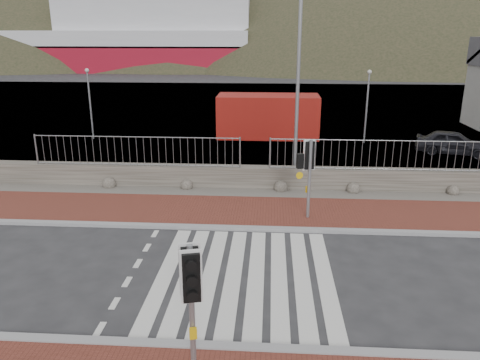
# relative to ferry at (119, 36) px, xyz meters

# --- Properties ---
(ground) EXTENTS (220.00, 220.00, 0.00)m
(ground) POSITION_rel_ferry_xyz_m (24.65, -67.90, -5.36)
(ground) COLOR #28282B
(ground) RESTS_ON ground
(sidewalk_far) EXTENTS (40.00, 3.00, 0.08)m
(sidewalk_far) POSITION_rel_ferry_xyz_m (24.65, -63.40, -5.32)
(sidewalk_far) COLOR brown
(sidewalk_far) RESTS_ON ground
(kerb_near) EXTENTS (40.00, 0.25, 0.12)m
(kerb_near) POSITION_rel_ferry_xyz_m (24.65, -70.90, -5.31)
(kerb_near) COLOR gray
(kerb_near) RESTS_ON ground
(kerb_far) EXTENTS (40.00, 0.25, 0.12)m
(kerb_far) POSITION_rel_ferry_xyz_m (24.65, -64.90, -5.31)
(kerb_far) COLOR gray
(kerb_far) RESTS_ON ground
(zebra_crossing) EXTENTS (4.62, 5.60, 0.01)m
(zebra_crossing) POSITION_rel_ferry_xyz_m (24.65, -67.90, -5.36)
(zebra_crossing) COLOR silver
(zebra_crossing) RESTS_ON ground
(gravel_strip) EXTENTS (40.00, 1.50, 0.06)m
(gravel_strip) POSITION_rel_ferry_xyz_m (24.65, -61.40, -5.33)
(gravel_strip) COLOR #59544C
(gravel_strip) RESTS_ON ground
(stone_wall) EXTENTS (40.00, 0.60, 0.90)m
(stone_wall) POSITION_rel_ferry_xyz_m (24.65, -60.60, -4.91)
(stone_wall) COLOR #4A453D
(stone_wall) RESTS_ON ground
(railing) EXTENTS (18.07, 0.07, 1.22)m
(railing) POSITION_rel_ferry_xyz_m (24.65, -60.75, -3.54)
(railing) COLOR gray
(railing) RESTS_ON stone_wall
(quay) EXTENTS (120.00, 40.00, 0.50)m
(quay) POSITION_rel_ferry_xyz_m (24.65, -40.00, -5.36)
(quay) COLOR #4C4C4F
(quay) RESTS_ON ground
(water) EXTENTS (220.00, 50.00, 0.05)m
(water) POSITION_rel_ferry_xyz_m (24.65, -5.00, -5.36)
(water) COLOR #3F4C54
(water) RESTS_ON ground
(ferry) EXTENTS (50.00, 16.00, 20.00)m
(ferry) POSITION_rel_ferry_xyz_m (0.00, 0.00, 0.00)
(ferry) COLOR maroon
(ferry) RESTS_ON ground
(hills_backdrop) EXTENTS (254.00, 90.00, 100.00)m
(hills_backdrop) POSITION_rel_ferry_xyz_m (31.40, 20.00, -28.42)
(hills_backdrop) COLOR #262D1B
(hills_backdrop) RESTS_ON ground
(traffic_signal_near) EXTENTS (0.43, 0.32, 2.68)m
(traffic_signal_near) POSITION_rel_ferry_xyz_m (23.92, -71.68, -3.43)
(traffic_signal_near) COLOR gray
(traffic_signal_near) RESTS_ON ground
(traffic_signal_far) EXTENTS (0.68, 0.36, 2.78)m
(traffic_signal_far) POSITION_rel_ferry_xyz_m (26.54, -63.85, -3.35)
(traffic_signal_far) COLOR gray
(traffic_signal_far) RESTS_ON ground
(streetlight) EXTENTS (1.66, 0.88, 8.32)m
(streetlight) POSITION_rel_ferry_xyz_m (26.43, -59.74, -0.68)
(streetlight) COLOR gray
(streetlight) RESTS_ON ground
(shipping_container) EXTENTS (6.04, 2.53, 2.52)m
(shipping_container) POSITION_rel_ferry_xyz_m (25.08, -50.69, -4.10)
(shipping_container) COLOR #9E1D11
(shipping_container) RESTS_ON ground
(car_a) EXTENTS (3.92, 2.49, 1.24)m
(car_a) POSITION_rel_ferry_xyz_m (34.74, -54.38, -4.74)
(car_a) COLOR black
(car_a) RESTS_ON ground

